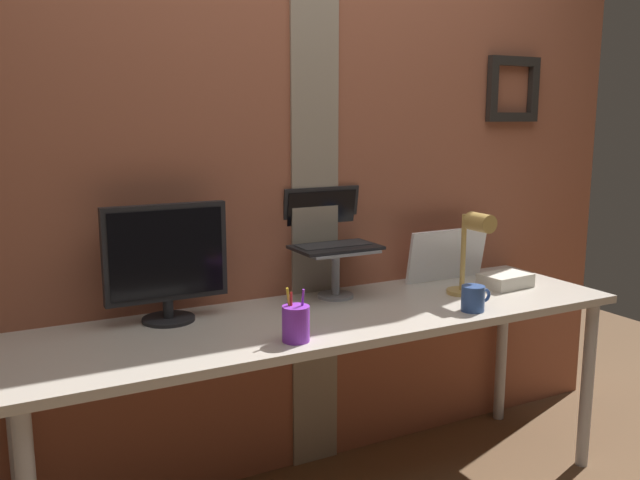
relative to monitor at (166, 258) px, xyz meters
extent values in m
cube|color=#9E563D|center=(0.54, 0.18, 0.38)|extent=(3.28, 0.12, 2.66)
cube|color=gray|center=(0.63, 0.12, 0.38)|extent=(0.20, 0.01, 2.66)
cube|color=black|center=(1.62, 0.10, 0.71)|extent=(0.28, 0.03, 0.04)
cube|color=black|center=(1.62, 0.10, 0.47)|extent=(0.28, 0.03, 0.04)
cube|color=black|center=(1.50, 0.10, 0.59)|extent=(0.04, 0.03, 0.20)
cube|color=black|center=(1.74, 0.10, 0.59)|extent=(0.04, 0.03, 0.20)
cube|color=beige|center=(0.54, -0.19, -0.24)|extent=(2.21, 0.62, 0.03)
cylinder|color=#B2B2B7|center=(1.59, -0.43, -0.60)|extent=(0.05, 0.05, 0.70)
cylinder|color=#B2B2B7|center=(-0.50, 0.06, -0.60)|extent=(0.05, 0.05, 0.70)
cylinder|color=#B2B2B7|center=(1.59, 0.06, -0.60)|extent=(0.05, 0.05, 0.70)
cylinder|color=black|center=(0.00, 0.00, -0.22)|extent=(0.18, 0.18, 0.01)
cylinder|color=black|center=(0.00, 0.00, -0.18)|extent=(0.04, 0.04, 0.06)
cube|color=black|center=(0.00, 0.00, 0.02)|extent=(0.42, 0.04, 0.33)
cube|color=black|center=(0.00, -0.02, 0.02)|extent=(0.38, 0.00, 0.29)
cylinder|color=gray|center=(0.66, 0.00, -0.22)|extent=(0.14, 0.14, 0.01)
cylinder|color=gray|center=(0.66, 0.00, -0.12)|extent=(0.03, 0.03, 0.17)
cube|color=gray|center=(0.66, 0.00, -0.03)|extent=(0.28, 0.22, 0.01)
cube|color=black|center=(0.66, 0.00, -0.02)|extent=(0.33, 0.20, 0.01)
cube|color=#2D2D30|center=(0.66, 0.02, -0.02)|extent=(0.29, 0.11, 0.00)
cube|color=black|center=(0.66, 0.12, 0.09)|extent=(0.33, 0.04, 0.22)
cube|color=black|center=(0.66, 0.12, 0.09)|extent=(0.30, 0.03, 0.19)
cube|color=white|center=(1.21, 0.02, -0.11)|extent=(0.39, 0.06, 0.22)
cylinder|color=tan|center=(1.13, -0.19, -0.21)|extent=(0.12, 0.12, 0.02)
cylinder|color=tan|center=(1.13, -0.19, -0.05)|extent=(0.02, 0.02, 0.30)
cylinder|color=tan|center=(1.13, -0.28, 0.08)|extent=(0.07, 0.11, 0.07)
cylinder|color=purple|center=(0.30, -0.39, -0.16)|extent=(0.09, 0.09, 0.11)
cylinder|color=red|center=(0.28, -0.39, -0.14)|extent=(0.02, 0.03, 0.15)
cylinder|color=yellow|center=(0.28, -0.38, -0.13)|extent=(0.04, 0.03, 0.16)
cylinder|color=purple|center=(0.32, -0.39, -0.13)|extent=(0.01, 0.03, 0.16)
cylinder|color=#2D4C8C|center=(1.00, -0.39, -0.17)|extent=(0.08, 0.08, 0.09)
torus|color=#2D4C8C|center=(1.06, -0.39, -0.17)|extent=(0.05, 0.01, 0.05)
cube|color=silver|center=(1.35, -0.19, -0.19)|extent=(0.21, 0.16, 0.06)
camera|label=1|loc=(-0.57, -2.20, 0.47)|focal=37.67mm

